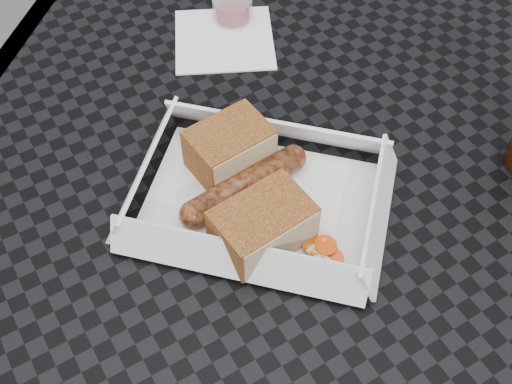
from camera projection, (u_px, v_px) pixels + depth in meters
patio_table at (300, 216)px, 0.72m from camera, size 0.80×0.80×0.74m
food_tray at (258, 201)px, 0.64m from camera, size 0.22×0.15×0.00m
bratwurst at (245, 185)px, 0.63m from camera, size 0.11×0.12×0.03m
bread_near at (230, 148)px, 0.65m from camera, size 0.09×0.10×0.05m
bread_far at (263, 225)px, 0.59m from camera, size 0.10×0.11×0.05m
veg_garnish at (322, 260)px, 0.60m from camera, size 0.03×0.03×0.00m
napkin at (224, 39)px, 0.79m from camera, size 0.15×0.15×0.00m
condiment_cup_sauce at (233, 10)px, 0.81m from camera, size 0.05×0.05×0.03m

